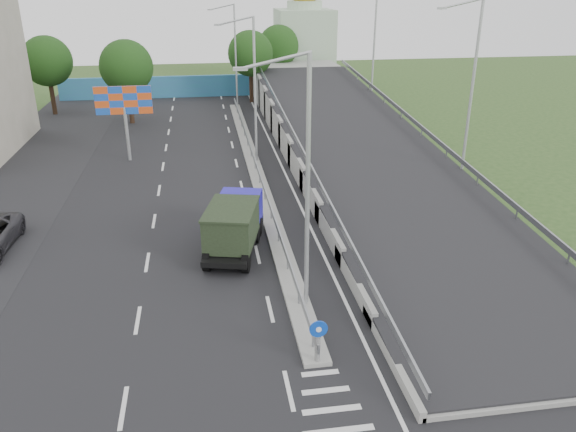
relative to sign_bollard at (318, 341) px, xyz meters
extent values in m
plane|color=#2D4C1E|center=(0.00, -2.17, -1.03)|extent=(160.00, 160.00, 0.00)
cube|color=black|center=(-3.00, 17.83, -1.03)|extent=(26.00, 90.00, 0.04)
cube|color=gray|center=(0.00, 21.83, -0.93)|extent=(1.00, 44.00, 0.20)
cube|color=gray|center=(12.30, 21.83, 1.32)|extent=(0.10, 50.00, 0.32)
cube|color=gray|center=(2.80, 21.83, 1.32)|extent=(0.10, 50.00, 0.32)
cube|color=gray|center=(0.00, 21.83, -0.28)|extent=(0.08, 44.00, 0.32)
cylinder|color=gray|center=(0.00, 21.83, -0.53)|extent=(0.09, 0.09, 0.60)
cylinder|color=black|center=(0.00, 0.03, -0.23)|extent=(0.20, 0.20, 1.20)
cylinder|color=#0C3FBF|center=(0.00, -0.05, 0.52)|extent=(0.64, 0.05, 0.64)
cylinder|color=white|center=(0.00, -0.08, 0.52)|extent=(0.20, 0.03, 0.20)
cylinder|color=#B2B5B7|center=(0.30, 3.83, 4.17)|extent=(0.18, 0.18, 10.00)
cylinder|color=#B2B5B7|center=(-0.90, 3.83, 8.92)|extent=(2.57, 0.12, 0.66)
cube|color=#B2B5B7|center=(-2.10, 3.83, 8.67)|extent=(0.50, 0.18, 0.12)
cylinder|color=#B2B5B7|center=(0.30, 23.83, 4.17)|extent=(0.18, 0.18, 10.00)
cylinder|color=#B2B5B7|center=(-0.90, 23.83, 8.92)|extent=(2.57, 0.12, 0.66)
cube|color=#B2B5B7|center=(-2.10, 23.83, 8.67)|extent=(0.50, 0.18, 0.12)
cylinder|color=#B2B5B7|center=(0.30, 43.83, 4.17)|extent=(0.18, 0.18, 10.00)
cylinder|color=#B2B5B7|center=(-0.90, 43.83, 8.92)|extent=(2.57, 0.12, 0.66)
cube|color=#B2B5B7|center=(-2.10, 43.83, 8.67)|extent=(0.50, 0.18, 0.12)
cube|color=teal|center=(-4.00, 49.83, 0.17)|extent=(30.00, 0.50, 2.40)
cube|color=#B2CCAD|center=(10.00, 57.83, 3.47)|extent=(7.00, 7.00, 9.00)
cylinder|color=#B2CCAD|center=(10.00, 57.83, 8.47)|extent=(4.40, 4.40, 1.00)
cylinder|color=#B2B5B7|center=(-9.00, 25.83, 0.97)|extent=(0.24, 0.24, 4.00)
cube|color=#D34A17|center=(-9.00, 25.83, 3.47)|extent=(4.00, 0.20, 2.00)
cylinder|color=black|center=(-10.00, 37.83, 0.97)|extent=(0.44, 0.44, 4.00)
sphere|color=black|center=(-10.00, 37.83, 4.17)|extent=(4.80, 4.80, 4.80)
cylinder|color=black|center=(2.00, 45.83, 0.97)|extent=(0.44, 0.44, 4.00)
sphere|color=black|center=(2.00, 45.83, 4.17)|extent=(4.80, 4.80, 4.80)
cylinder|color=black|center=(-18.00, 42.83, 0.97)|extent=(0.44, 0.44, 4.00)
sphere|color=black|center=(-18.00, 42.83, 4.17)|extent=(4.80, 4.80, 4.80)
cylinder|color=black|center=(6.00, 52.83, 0.97)|extent=(0.44, 0.44, 4.00)
sphere|color=black|center=(6.00, 52.83, 4.17)|extent=(4.80, 4.80, 4.80)
cylinder|color=black|center=(-2.68, 11.53, -0.53)|extent=(0.55, 1.05, 1.00)
cylinder|color=black|center=(-0.92, 11.09, -0.53)|extent=(0.55, 1.05, 1.00)
cylinder|color=black|center=(-2.88, 10.74, -0.53)|extent=(0.55, 1.05, 1.00)
cylinder|color=black|center=(-1.12, 10.30, -0.53)|extent=(0.55, 1.05, 1.00)
cylinder|color=black|center=(-3.65, 7.65, -0.53)|extent=(0.55, 1.05, 1.00)
cylinder|color=black|center=(-1.89, 7.21, -0.53)|extent=(0.55, 1.05, 1.00)
cube|color=black|center=(-2.26, 9.46, -0.40)|extent=(3.40, 5.98, 0.27)
cube|color=#150E9A|center=(-1.75, 11.53, 0.51)|extent=(2.38, 1.92, 1.55)
cube|color=black|center=(-1.58, 12.21, 0.92)|extent=(1.69, 0.47, 0.64)
cube|color=black|center=(-1.56, 12.28, -0.44)|extent=(2.06, 0.64, 0.46)
cube|color=black|center=(-2.40, 8.93, 0.61)|extent=(2.96, 3.89, 1.64)
cube|color=black|center=(-2.40, 8.93, 1.47)|extent=(3.07, 4.00, 0.11)
camera|label=1|loc=(-3.49, -15.76, 11.51)|focal=35.00mm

